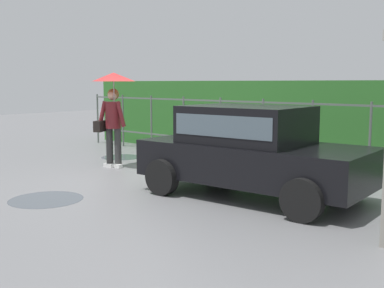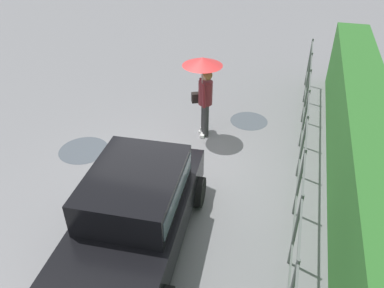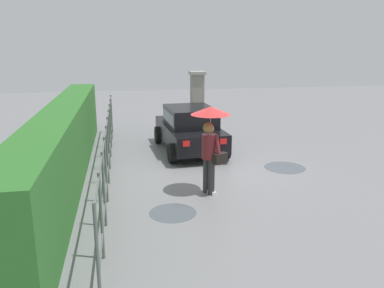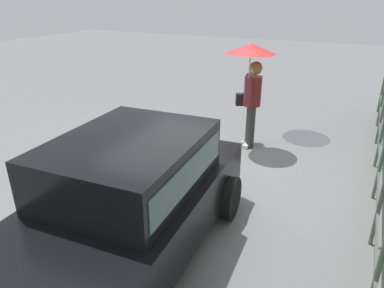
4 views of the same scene
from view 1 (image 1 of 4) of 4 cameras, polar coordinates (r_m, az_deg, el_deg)
The scene contains 7 objects.
ground_plane at distance 9.12m, azimuth -5.03°, elevation -4.35°, with size 40.00×40.00×0.00m, color slate.
car at distance 7.75m, azimuth 7.08°, elevation -0.43°, with size 3.83×2.07×1.48m.
pedestrian at distance 10.42m, azimuth -9.50°, elevation 5.30°, with size 0.93×0.93×2.07m.
fence_section at distance 11.03m, azimuth 5.88°, elevation 2.02°, with size 10.93×0.05×1.50m.
hedge_row at distance 11.91m, azimuth 8.96°, elevation 2.96°, with size 11.88×0.90×1.90m, color #2D6B28.
puddle_near at distance 7.96m, azimuth -17.15°, elevation -6.38°, with size 1.17×1.17×0.00m, color #4C545B.
puddle_far at distance 11.98m, azimuth -8.49°, elevation -1.57°, with size 1.00×1.00×0.00m, color #4C545B.
Camera 1 is at (6.55, -6.07, 1.85)m, focal length 44.33 mm.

